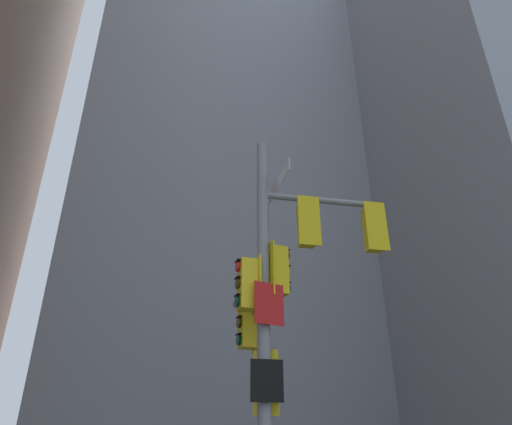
# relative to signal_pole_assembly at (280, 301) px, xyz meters

# --- Properties ---
(building_tower_right) EXTENTS (13.23, 13.23, 39.55)m
(building_tower_right) POSITION_rel_signal_pole_assembly_xyz_m (14.12, 8.00, 14.98)
(building_tower_right) COLOR #9399A3
(building_tower_right) RESTS_ON ground
(building_mid_block) EXTENTS (17.98, 17.98, 35.73)m
(building_mid_block) POSITION_rel_signal_pole_assembly_xyz_m (1.04, 20.64, 13.07)
(building_mid_block) COLOR #9399A3
(building_mid_block) RESTS_ON ground
(signal_pole_assembly) EXTENTS (3.33, 2.43, 8.39)m
(signal_pole_assembly) POSITION_rel_signal_pole_assembly_xyz_m (0.00, 0.00, 0.00)
(signal_pole_assembly) COLOR gray
(signal_pole_assembly) RESTS_ON ground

